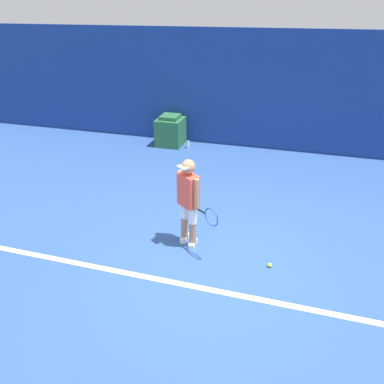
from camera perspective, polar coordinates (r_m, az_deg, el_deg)
name	(u,v)px	position (r m, az deg, el deg)	size (l,w,h in m)	color
ground_plane	(209,263)	(5.94, 2.57, -10.80)	(24.00, 24.00, 0.00)	#2D5193
back_wall	(261,91)	(10.37, 10.48, 14.83)	(24.00, 0.10, 3.09)	navy
court_baseline	(199,288)	(5.49, 1.01, -14.37)	(21.60, 0.10, 0.01)	white
tennis_player	(189,200)	(5.95, -0.47, -1.18)	(0.79, 0.58, 1.51)	#A37556
tennis_ball	(270,265)	(5.97, 11.76, -10.86)	(0.07, 0.07, 0.07)	#D1E533
covered_chair	(170,131)	(10.72, -3.30, 9.29)	(0.71, 0.77, 0.85)	#28663D
water_bottle	(188,144)	(10.52, -0.59, 7.32)	(0.07, 0.07, 0.24)	white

